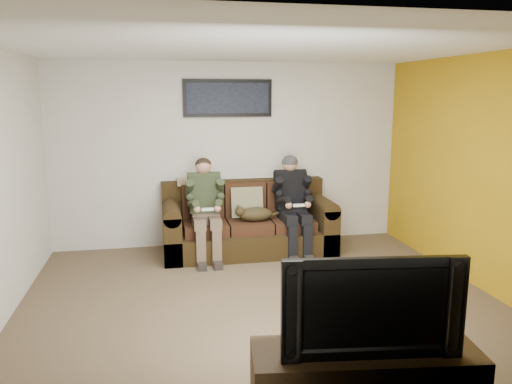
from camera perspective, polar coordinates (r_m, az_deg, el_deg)
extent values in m
plane|color=brown|center=(5.36, 0.69, -12.54)|extent=(5.00, 5.00, 0.00)
plane|color=silver|center=(4.94, 0.77, 16.32)|extent=(5.00, 5.00, 0.00)
plane|color=beige|center=(7.18, -3.00, 4.27)|extent=(5.00, 0.00, 5.00)
plane|color=beige|center=(2.88, 10.08, -6.22)|extent=(5.00, 0.00, 5.00)
plane|color=beige|center=(6.02, 24.72, 1.95)|extent=(0.00, 4.50, 4.50)
plane|color=#B68812|center=(6.01, 24.64, 1.95)|extent=(0.00, 4.50, 4.50)
cube|color=black|center=(6.96, -0.89, -5.56)|extent=(2.32, 1.00, 0.32)
cube|color=black|center=(7.22, -1.46, -1.06)|extent=(2.32, 0.21, 0.63)
cube|color=black|center=(6.81, -9.59, -4.69)|extent=(0.23, 1.00, 0.63)
cube|color=black|center=(7.17, 7.36, -3.84)|extent=(0.23, 1.00, 0.63)
cylinder|color=black|center=(6.73, -9.67, -2.10)|extent=(0.23, 1.00, 0.23)
cylinder|color=black|center=(7.09, 7.43, -1.37)|extent=(0.23, 1.00, 0.23)
cube|color=#3B2011|center=(6.77, -5.82, -4.05)|extent=(0.58, 0.63, 0.15)
cube|color=#3B2011|center=(6.99, -6.10, -1.00)|extent=(0.58, 0.15, 0.46)
cube|color=#3B2011|center=(6.84, -0.81, -3.82)|extent=(0.58, 0.63, 0.15)
cube|color=#3B2011|center=(7.06, -1.26, -0.81)|extent=(0.58, 0.15, 0.46)
cube|color=#3B2011|center=(6.97, 4.04, -3.56)|extent=(0.58, 0.63, 0.15)
cube|color=#3B2011|center=(7.19, 3.44, -0.61)|extent=(0.58, 0.15, 0.46)
cube|color=#817754|center=(6.95, -1.09, -1.18)|extent=(0.44, 0.21, 0.44)
cube|color=#BDB38B|center=(7.05, -7.09, 1.19)|extent=(0.47, 0.23, 0.08)
cube|color=brown|center=(6.70, -5.81, -2.94)|extent=(0.36, 0.30, 0.14)
cube|color=#2B3520|center=(6.73, -5.94, -0.25)|extent=(0.40, 0.30, 0.53)
cylinder|color=#2B3520|center=(6.71, -6.00, 1.54)|extent=(0.44, 0.18, 0.18)
sphere|color=#AE7863|center=(6.71, -6.04, 2.91)|extent=(0.21, 0.21, 0.21)
cube|color=brown|center=(6.50, -6.52, -3.48)|extent=(0.15, 0.42, 0.13)
cube|color=brown|center=(6.52, -4.77, -3.40)|extent=(0.15, 0.42, 0.13)
cube|color=brown|center=(6.39, -6.31, -6.46)|extent=(0.12, 0.13, 0.46)
cube|color=brown|center=(6.41, -4.52, -6.37)|extent=(0.12, 0.13, 0.46)
cube|color=black|center=(6.37, -6.21, -8.32)|extent=(0.11, 0.26, 0.08)
cube|color=black|center=(6.39, -4.41, -8.22)|extent=(0.11, 0.26, 0.08)
cylinder|color=#2B3520|center=(6.63, -7.63, 0.41)|extent=(0.11, 0.30, 0.28)
cylinder|color=#2B3520|center=(6.66, -4.19, 0.54)|extent=(0.11, 0.30, 0.28)
cylinder|color=#2B3520|center=(6.45, -7.20, -1.33)|extent=(0.14, 0.32, 0.15)
cylinder|color=#2B3520|center=(6.48, -4.20, -1.21)|extent=(0.14, 0.32, 0.15)
sphere|color=#AE7863|center=(6.34, -6.75, -1.99)|extent=(0.09, 0.09, 0.09)
sphere|color=#AE7863|center=(6.37, -4.41, -1.89)|extent=(0.09, 0.09, 0.09)
cube|color=white|center=(6.34, -5.56, -1.98)|extent=(0.15, 0.04, 0.03)
ellipsoid|color=black|center=(6.72, -6.06, 3.18)|extent=(0.22, 0.22, 0.17)
cube|color=black|center=(6.91, 4.12, -2.48)|extent=(0.36, 0.30, 0.14)
cube|color=black|center=(6.94, 3.94, 0.12)|extent=(0.40, 0.30, 0.53)
cylinder|color=black|center=(6.92, 3.92, 1.86)|extent=(0.44, 0.18, 0.18)
sphere|color=#AC7A60|center=(6.92, 3.89, 3.19)|extent=(0.21, 0.21, 0.21)
cube|color=black|center=(6.70, 3.75, -2.99)|extent=(0.15, 0.42, 0.13)
cube|color=black|center=(6.75, 5.39, -2.90)|extent=(0.15, 0.42, 0.13)
cube|color=black|center=(6.59, 4.16, -5.87)|extent=(0.12, 0.13, 0.46)
cube|color=black|center=(6.64, 5.84, -5.76)|extent=(0.12, 0.13, 0.46)
cube|color=black|center=(6.58, 4.33, -7.67)|extent=(0.11, 0.26, 0.08)
cube|color=black|center=(6.63, 6.01, -7.54)|extent=(0.11, 0.26, 0.08)
cylinder|color=black|center=(6.81, 2.48, 0.78)|extent=(0.11, 0.30, 0.28)
cylinder|color=black|center=(6.91, 5.70, 0.89)|extent=(0.11, 0.30, 0.28)
cylinder|color=black|center=(6.63, 3.17, -0.91)|extent=(0.14, 0.32, 0.15)
cylinder|color=black|center=(6.73, 5.98, -0.79)|extent=(0.14, 0.32, 0.15)
sphere|color=#AC7A60|center=(6.54, 3.76, -1.53)|extent=(0.09, 0.09, 0.09)
sphere|color=#AC7A60|center=(6.61, 5.94, -1.43)|extent=(0.09, 0.09, 0.09)
cube|color=white|center=(6.56, 4.91, -1.52)|extent=(0.15, 0.04, 0.03)
ellipsoid|color=black|center=(6.91, 3.90, 3.44)|extent=(0.22, 0.22, 0.19)
ellipsoid|color=#483A1C|center=(6.75, -0.05, -2.54)|extent=(0.47, 0.26, 0.19)
sphere|color=#483A1C|center=(6.67, -1.85, -2.23)|extent=(0.14, 0.14, 0.14)
cone|color=#483A1C|center=(6.62, -1.98, -1.72)|extent=(0.04, 0.04, 0.04)
cone|color=#483A1C|center=(6.69, -2.08, -1.59)|extent=(0.04, 0.04, 0.04)
cylinder|color=#483A1C|center=(6.86, 1.84, -2.64)|extent=(0.26, 0.13, 0.08)
cube|color=black|center=(7.10, -3.24, 10.66)|extent=(1.25, 0.04, 0.52)
cube|color=black|center=(7.07, -3.21, 10.66)|extent=(1.15, 0.01, 0.42)
cube|color=#2F200F|center=(3.68, 12.30, -20.45)|extent=(1.57, 0.68, 0.48)
imported|color=black|center=(3.42, 12.71, -12.12)|extent=(1.19, 0.30, 0.68)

